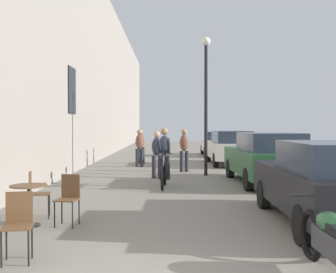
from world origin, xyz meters
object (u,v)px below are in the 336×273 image
object	(u,v)px
cafe_chair_mid_toward_wall	(37,191)
cyclist_on_bicycle	(165,159)
cafe_chair_mid_toward_street	(69,196)
pedestrian_near	(157,152)
parked_car_fourth	(218,143)
parked_car_third	(231,147)
pedestrian_furthest	(142,144)
pedestrian_far	(140,146)
street_lamp	(207,88)
cafe_chair_near_toward_street	(19,221)
parked_car_nearest	(327,182)
pedestrian_mid	(185,148)
cafe_table_mid	(29,196)
parked_motorcycle	(335,243)
parked_car_second	(267,157)

from	to	relation	value
cafe_chair_mid_toward_wall	cyclist_on_bicycle	world-z (taller)	cyclist_on_bicycle
cafe_chair_mid_toward_street	pedestrian_near	distance (m)	6.80
pedestrian_near	parked_car_fourth	xyz separation A→B (m)	(3.27, 10.64, -0.15)
parked_car_third	pedestrian_furthest	bearing A→B (deg)	171.91
pedestrian_far	street_lamp	world-z (taller)	street_lamp
cafe_chair_near_toward_street	parked_car_nearest	world-z (taller)	parked_car_nearest
parked_car_third	pedestrian_mid	bearing A→B (deg)	-126.77
parked_car_fourth	cafe_table_mid	bearing A→B (deg)	-107.09
cyclist_on_bicycle	street_lamp	bearing A→B (deg)	61.90
cafe_chair_near_toward_street	cafe_chair_mid_toward_street	world-z (taller)	same
pedestrian_far	cafe_chair_mid_toward_wall	bearing A→B (deg)	-97.39
pedestrian_mid	pedestrian_furthest	world-z (taller)	pedestrian_mid
parked_car_fourth	cafe_chair_mid_toward_street	bearing A→B (deg)	-105.08
pedestrian_near	cafe_chair_mid_toward_wall	bearing A→B (deg)	-109.41
cafe_chair_mid_toward_wall	parked_car_fourth	bearing A→B (deg)	72.06
parked_motorcycle	pedestrian_near	bearing A→B (deg)	103.89
cafe_chair_mid_toward_street	parked_motorcycle	bearing A→B (deg)	-35.22
pedestrian_near	parked_car_nearest	xyz separation A→B (m)	(3.18, -6.67, -0.12)
cafe_chair_mid_toward_wall	pedestrian_near	size ratio (longest dim) A/B	0.56
cafe_table_mid	pedestrian_mid	world-z (taller)	pedestrian_mid
parked_car_fourth	pedestrian_furthest	bearing A→B (deg)	-129.00
parked_car_third	parked_motorcycle	world-z (taller)	parked_car_third
parked_motorcycle	parked_car_third	bearing A→B (deg)	86.32
cyclist_on_bicycle	street_lamp	size ratio (longest dim) A/B	0.36
pedestrian_mid	parked_car_fourth	xyz separation A→B (m)	(2.27, 8.66, -0.18)
cyclist_on_bicycle	parked_motorcycle	xyz separation A→B (m)	(2.02, -7.27, -0.41)
cafe_chair_mid_toward_wall	parked_motorcycle	world-z (taller)	cafe_chair_mid_toward_wall
cyclist_on_bicycle	parked_car_nearest	world-z (taller)	cyclist_on_bicycle
pedestrian_mid	parked_car_nearest	size ratio (longest dim) A/B	0.39
cafe_chair_mid_toward_wall	parked_car_third	bearing A→B (deg)	64.12
cafe_chair_mid_toward_street	pedestrian_near	world-z (taller)	pedestrian_near
cyclist_on_bicycle	pedestrian_mid	world-z (taller)	cyclist_on_bicycle
cyclist_on_bicycle	parked_car_fourth	size ratio (longest dim) A/B	0.44
cafe_chair_mid_toward_street	parked_car_fourth	distance (m)	17.91
cafe_chair_near_toward_street	cafe_table_mid	xyz separation A→B (m)	(-0.50, 1.90, 0.00)
cyclist_on_bicycle	parked_motorcycle	world-z (taller)	cyclist_on_bicycle
cafe_chair_mid_toward_street	parked_car_second	distance (m)	7.08
pedestrian_mid	parked_motorcycle	distance (m)	11.30
pedestrian_far	parked_motorcycle	xyz separation A→B (m)	(3.14, -13.12, -0.50)
cafe_chair_mid_toward_wall	cyclist_on_bicycle	bearing A→B (deg)	59.68
parked_motorcycle	parked_car_fourth	bearing A→B (deg)	87.16
parked_car_nearest	parked_motorcycle	xyz separation A→B (m)	(-0.89, -2.57, -0.37)
pedestrian_mid	cafe_chair_mid_toward_street	bearing A→B (deg)	-105.44
parked_car_third	cafe_chair_mid_toward_wall	bearing A→B (deg)	-115.88
pedestrian_near	pedestrian_mid	distance (m)	2.21
cafe_chair_mid_toward_wall	street_lamp	world-z (taller)	street_lamp
cafe_chair_near_toward_street	parked_car_fourth	bearing A→B (deg)	75.90
pedestrian_furthest	street_lamp	xyz separation A→B (m)	(2.61, -4.74, 2.21)
pedestrian_furthest	parked_motorcycle	bearing A→B (deg)	-77.84
parked_car_fourth	parked_car_nearest	bearing A→B (deg)	-90.30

